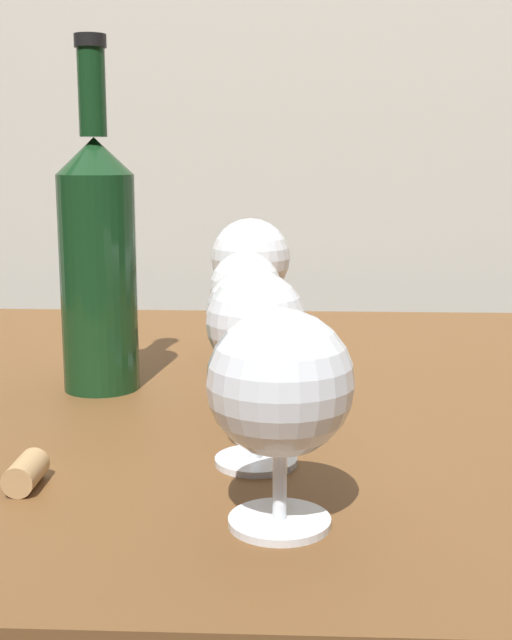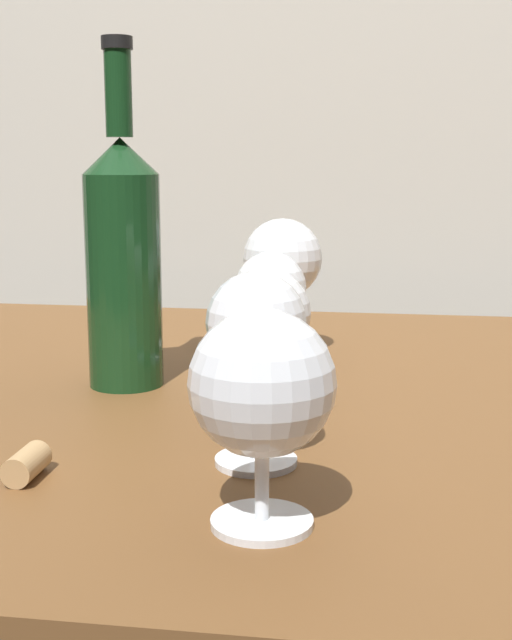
# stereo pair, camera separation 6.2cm
# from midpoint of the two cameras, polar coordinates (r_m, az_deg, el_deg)

# --- Properties ---
(dining_table) EXTENTS (1.41, 0.88, 0.77)m
(dining_table) POSITION_cam_midpoint_polar(r_m,az_deg,el_deg) (0.87, 7.31, -10.68)
(dining_table) COLOR brown
(dining_table) RESTS_ON ground_plane
(wine_glass_rose) EXTENTS (0.09, 0.09, 0.14)m
(wine_glass_rose) POSITION_cam_midpoint_polar(r_m,az_deg,el_deg) (0.52, 3.84, -4.64)
(wine_glass_rose) COLOR white
(wine_glass_rose) RESTS_ON dining_table
(wine_glass_pinot) EXTENTS (0.07, 0.07, 0.15)m
(wine_glass_pinot) POSITION_cam_midpoint_polar(r_m,az_deg,el_deg) (0.62, 2.86, -0.51)
(wine_glass_pinot) COLOR white
(wine_glass_pinot) RESTS_ON dining_table
(wine_glass_chardonnay) EXTENTS (0.08, 0.08, 0.13)m
(wine_glass_chardonnay) POSITION_cam_midpoint_polar(r_m,az_deg,el_deg) (0.75, 3.03, 0.19)
(wine_glass_chardonnay) COLOR white
(wine_glass_chardonnay) RESTS_ON dining_table
(wine_glass_white) EXTENTS (0.07, 0.07, 0.13)m
(wine_glass_white) POSITION_cam_midpoint_polar(r_m,az_deg,el_deg) (0.87, 3.02, 1.89)
(wine_glass_white) COLOR white
(wine_glass_white) RESTS_ON dining_table
(wine_glass_port) EXTENTS (0.09, 0.09, 0.16)m
(wine_glass_port) POSITION_cam_midpoint_polar(r_m,az_deg,el_deg) (0.97, 3.61, 3.91)
(wine_glass_port) COLOR white
(wine_glass_port) RESTS_ON dining_table
(wine_bottle) EXTENTS (0.07, 0.07, 0.34)m
(wine_bottle) POSITION_cam_midpoint_polar(r_m,az_deg,el_deg) (0.85, -6.80, 4.24)
(wine_bottle) COLOR #143819
(wine_bottle) RESTS_ON dining_table
(cork) EXTENTS (0.02, 0.04, 0.02)m
(cork) POSITION_cam_midpoint_polar(r_m,az_deg,el_deg) (0.63, -12.35, -9.43)
(cork) COLOR tan
(cork) RESTS_ON dining_table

